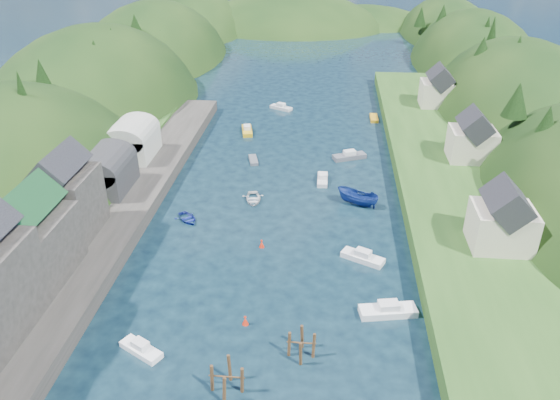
# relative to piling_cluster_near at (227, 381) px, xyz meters

# --- Properties ---
(ground) EXTENTS (600.00, 600.00, 0.00)m
(ground) POSITION_rel_piling_cluster_near_xyz_m (2.00, 51.21, -1.20)
(ground) COLOR black
(ground) RESTS_ON ground
(hillside_left) EXTENTS (44.00, 245.56, 52.00)m
(hillside_left) POSITION_rel_piling_cluster_near_xyz_m (-43.00, 76.21, -9.23)
(hillside_left) COLOR black
(hillside_left) RESTS_ON ground
(hillside_right) EXTENTS (36.00, 245.56, 48.00)m
(hillside_right) POSITION_rel_piling_cluster_near_xyz_m (47.00, 76.21, -8.61)
(hillside_right) COLOR black
(hillside_right) RESTS_ON ground
(far_hills) EXTENTS (103.00, 68.00, 44.00)m
(far_hills) POSITION_rel_piling_cluster_near_xyz_m (3.22, 175.22, -12.00)
(far_hills) COLOR black
(far_hills) RESTS_ON ground
(hill_trees) EXTENTS (90.32, 154.25, 12.66)m
(hill_trees) POSITION_rel_piling_cluster_near_xyz_m (2.86, 66.41, 9.96)
(hill_trees) COLOR black
(hill_trees) RESTS_ON ground
(quay_left) EXTENTS (12.00, 110.00, 2.00)m
(quay_left) POSITION_rel_piling_cluster_near_xyz_m (-22.00, 21.21, -0.20)
(quay_left) COLOR #2D2B28
(quay_left) RESTS_ON ground
(terrace_left_grass) EXTENTS (12.00, 110.00, 2.50)m
(terrace_left_grass) POSITION_rel_piling_cluster_near_xyz_m (-29.00, 21.21, 0.05)
(terrace_left_grass) COLOR #234719
(terrace_left_grass) RESTS_ON ground
(quayside_buildings) EXTENTS (8.00, 35.84, 12.90)m
(quayside_buildings) POSITION_rel_piling_cluster_near_xyz_m (-24.00, 7.60, 5.89)
(quayside_buildings) COLOR #2D2B28
(quayside_buildings) RESTS_ON quay_left
(boat_sheds) EXTENTS (7.00, 21.00, 7.50)m
(boat_sheds) POSITION_rel_piling_cluster_near_xyz_m (-24.00, 40.21, 4.08)
(boat_sheds) COLOR #2D2D30
(boat_sheds) RESTS_ON quay_left
(terrace_right) EXTENTS (16.00, 120.00, 2.40)m
(terrace_right) POSITION_rel_piling_cluster_near_xyz_m (27.00, 41.21, 0.00)
(terrace_right) COLOR #234719
(terrace_right) RESTS_ON ground
(right_bank_cottages) EXTENTS (9.00, 59.24, 8.41)m
(right_bank_cottages) POSITION_rel_piling_cluster_near_xyz_m (30.00, 49.54, 4.65)
(right_bank_cottages) COLOR beige
(right_bank_cottages) RESTS_ON terrace_right
(piling_cluster_near) EXTENTS (3.26, 3.04, 3.53)m
(piling_cluster_near) POSITION_rel_piling_cluster_near_xyz_m (0.00, 0.00, 0.00)
(piling_cluster_near) COLOR #382314
(piling_cluster_near) RESTS_ON ground
(piling_cluster_far) EXTENTS (2.83, 2.68, 3.36)m
(piling_cluster_far) POSITION_rel_piling_cluster_near_xyz_m (6.34, 4.99, -0.09)
(piling_cluster_far) COLOR #382314
(piling_cluster_far) RESTS_ON ground
(channel_buoy_near) EXTENTS (0.70, 0.70, 1.10)m
(channel_buoy_near) POSITION_rel_piling_cluster_near_xyz_m (0.27, 8.96, -0.72)
(channel_buoy_near) COLOR red
(channel_buoy_near) RESTS_ON ground
(channel_buoy_far) EXTENTS (0.70, 0.70, 1.10)m
(channel_buoy_far) POSITION_rel_piling_cluster_near_xyz_m (0.17, 23.70, -0.72)
(channel_buoy_far) COLOR red
(channel_buoy_far) RESTS_ON ground
(moored_boats) EXTENTS (35.25, 96.47, 2.46)m
(moored_boats) POSITION_rel_piling_cluster_near_xyz_m (1.63, 24.05, -0.49)
(moored_boats) COLOR silver
(moored_boats) RESTS_ON ground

